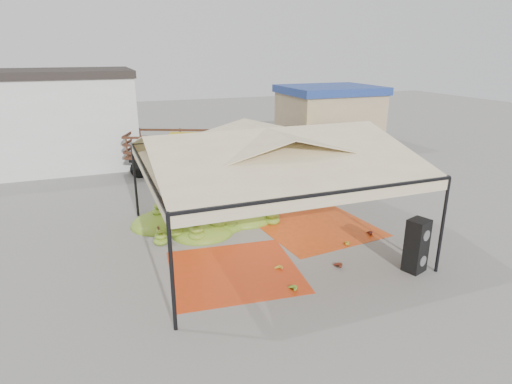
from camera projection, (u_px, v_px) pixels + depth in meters
name	position (u px, v px, depth m)	size (l,w,h in m)	color
ground	(266.00, 239.00, 15.29)	(90.00, 90.00, 0.00)	slate
canopy_tent	(266.00, 149.00, 14.24)	(8.10, 8.10, 4.00)	black
building_white	(1.00, 121.00, 23.43)	(14.30, 6.30, 5.40)	silver
building_tan	(329.00, 116.00, 29.53)	(6.30, 5.30, 4.10)	tan
tarp_left	(234.00, 271.00, 13.11)	(3.84, 3.66, 0.01)	red
tarp_right	(315.00, 226.00, 16.48)	(4.02, 4.22, 0.01)	#D74614
banana_heap	(206.00, 207.00, 16.64)	(5.79, 4.75, 1.24)	#5A821B
hand_yellow_a	(344.00, 243.00, 14.82)	(0.43, 0.35, 0.20)	#B68D24
hand_yellow_b	(278.00, 268.00, 13.13)	(0.38, 0.31, 0.17)	#B89024
hand_red_a	(368.00, 232.00, 15.63)	(0.46, 0.37, 0.21)	#521812
hand_red_b	(336.00, 265.00, 13.25)	(0.49, 0.40, 0.22)	#5D1815
hand_green	(291.00, 288.00, 11.99)	(0.47, 0.39, 0.21)	#5E841B
hanging_bunches	(268.00, 165.00, 14.89)	(1.74, 0.24, 0.20)	#567A19
speaker_stack	(416.00, 246.00, 12.90)	(0.74, 0.69, 1.67)	black
banana_leaves	(189.00, 234.00, 15.73)	(0.96, 1.36, 3.70)	#216E1D
vendor	(251.00, 177.00, 19.82)	(0.61, 0.40, 1.68)	gray
truck_left	(197.00, 148.00, 23.04)	(7.08, 4.79, 2.31)	#482718
truck_right	(317.00, 140.00, 25.59)	(6.38, 3.60, 2.08)	#53381B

